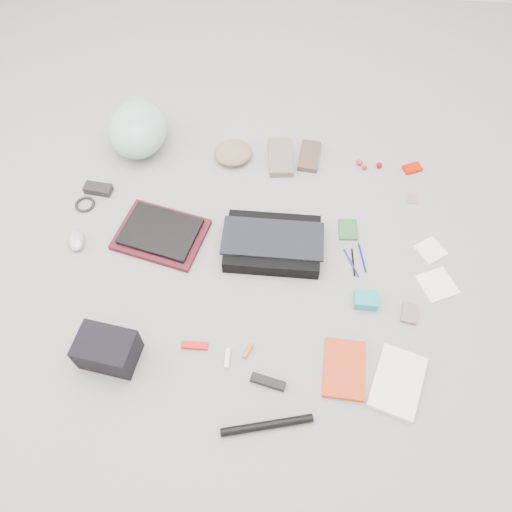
# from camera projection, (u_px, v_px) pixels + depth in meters

# --- Properties ---
(ground_plane) EXTENTS (4.00, 4.00, 0.00)m
(ground_plane) POSITION_uv_depth(u_px,v_px,m) (256.00, 263.00, 2.02)
(ground_plane) COLOR gray
(messenger_bag) EXTENTS (0.39, 0.28, 0.06)m
(messenger_bag) POSITION_uv_depth(u_px,v_px,m) (273.00, 244.00, 2.03)
(messenger_bag) COLOR black
(messenger_bag) RESTS_ON ground_plane
(bag_flap) EXTENTS (0.41, 0.19, 0.01)m
(bag_flap) POSITION_uv_depth(u_px,v_px,m) (273.00, 238.00, 2.00)
(bag_flap) COLOR black
(bag_flap) RESTS_ON messenger_bag
(laptop_sleeve) EXTENTS (0.40, 0.33, 0.02)m
(laptop_sleeve) POSITION_uv_depth(u_px,v_px,m) (161.00, 235.00, 2.08)
(laptop_sleeve) COLOR #4E131E
(laptop_sleeve) RESTS_ON ground_plane
(laptop) EXTENTS (0.34, 0.28, 0.02)m
(laptop) POSITION_uv_depth(u_px,v_px,m) (160.00, 231.00, 2.06)
(laptop) COLOR black
(laptop) RESTS_ON laptop_sleeve
(bike_helmet) EXTENTS (0.31, 0.37, 0.20)m
(bike_helmet) POSITION_uv_depth(u_px,v_px,m) (138.00, 128.00, 2.29)
(bike_helmet) COLOR #A2C7BD
(bike_helmet) RESTS_ON ground_plane
(beanie) EXTENTS (0.22, 0.22, 0.06)m
(beanie) POSITION_uv_depth(u_px,v_px,m) (233.00, 153.00, 2.30)
(beanie) COLOR #8C7659
(beanie) RESTS_ON ground_plane
(mitten_left) EXTENTS (0.13, 0.23, 0.03)m
(mitten_left) POSITION_uv_depth(u_px,v_px,m) (281.00, 157.00, 2.31)
(mitten_left) COLOR #75685A
(mitten_left) RESTS_ON ground_plane
(mitten_right) EXTENTS (0.10, 0.19, 0.03)m
(mitten_right) POSITION_uv_depth(u_px,v_px,m) (309.00, 156.00, 2.32)
(mitten_right) COLOR brown
(mitten_right) RESTS_ON ground_plane
(power_brick) EXTENTS (0.12, 0.07, 0.03)m
(power_brick) POSITION_uv_depth(u_px,v_px,m) (98.00, 189.00, 2.20)
(power_brick) COLOR black
(power_brick) RESTS_ON ground_plane
(cable_coil) EXTENTS (0.10, 0.10, 0.01)m
(cable_coil) POSITION_uv_depth(u_px,v_px,m) (85.00, 204.00, 2.17)
(cable_coil) COLOR black
(cable_coil) RESTS_ON ground_plane
(mouse) EXTENTS (0.10, 0.12, 0.04)m
(mouse) POSITION_uv_depth(u_px,v_px,m) (76.00, 240.00, 2.05)
(mouse) COLOR #A6A5BC
(mouse) RESTS_ON ground_plane
(camera_bag) EXTENTS (0.22, 0.16, 0.13)m
(camera_bag) POSITION_uv_depth(u_px,v_px,m) (107.00, 350.00, 1.75)
(camera_bag) COLOR black
(camera_bag) RESTS_ON ground_plane
(multitool) EXTENTS (0.10, 0.03, 0.01)m
(multitool) POSITION_uv_depth(u_px,v_px,m) (195.00, 345.00, 1.82)
(multitool) COLOR red
(multitool) RESTS_ON ground_plane
(toiletry_tube_white) EXTENTS (0.02, 0.07, 0.02)m
(toiletry_tube_white) POSITION_uv_depth(u_px,v_px,m) (227.00, 358.00, 1.79)
(toiletry_tube_white) COLOR white
(toiletry_tube_white) RESTS_ON ground_plane
(toiletry_tube_orange) EXTENTS (0.04, 0.06, 0.02)m
(toiletry_tube_orange) POSITION_uv_depth(u_px,v_px,m) (248.00, 351.00, 1.80)
(toiletry_tube_orange) COLOR #C45424
(toiletry_tube_orange) RESTS_ON ground_plane
(u_lock) EXTENTS (0.13, 0.06, 0.02)m
(u_lock) POSITION_uv_depth(u_px,v_px,m) (268.00, 382.00, 1.74)
(u_lock) COLOR black
(u_lock) RESTS_ON ground_plane
(bike_pump) EXTENTS (0.31, 0.11, 0.03)m
(bike_pump) POSITION_uv_depth(u_px,v_px,m) (267.00, 425.00, 1.66)
(bike_pump) COLOR black
(bike_pump) RESTS_ON ground_plane
(book_red) EXTENTS (0.15, 0.22, 0.02)m
(book_red) POSITION_uv_depth(u_px,v_px,m) (344.00, 369.00, 1.76)
(book_red) COLOR red
(book_red) RESTS_ON ground_plane
(book_white) EXTENTS (0.22, 0.28, 0.03)m
(book_white) POSITION_uv_depth(u_px,v_px,m) (398.00, 382.00, 1.74)
(book_white) COLOR white
(book_white) RESTS_ON ground_plane
(notepad) EXTENTS (0.08, 0.11, 0.01)m
(notepad) POSITION_uv_depth(u_px,v_px,m) (348.00, 230.00, 2.10)
(notepad) COLOR #2B592E
(notepad) RESTS_ON ground_plane
(pen_blue) EXTENTS (0.06, 0.13, 0.01)m
(pen_blue) POSITION_uv_depth(u_px,v_px,m) (351.00, 263.00, 2.01)
(pen_blue) COLOR navy
(pen_blue) RESTS_ON ground_plane
(pen_black) EXTENTS (0.02, 0.13, 0.01)m
(pen_black) POSITION_uv_depth(u_px,v_px,m) (353.00, 262.00, 2.01)
(pen_black) COLOR black
(pen_black) RESTS_ON ground_plane
(pen_navy) EXTENTS (0.04, 0.14, 0.01)m
(pen_navy) POSITION_uv_depth(u_px,v_px,m) (362.00, 257.00, 2.02)
(pen_navy) COLOR #0C1160
(pen_navy) RESTS_ON ground_plane
(accordion_wallet) EXTENTS (0.09, 0.07, 0.04)m
(accordion_wallet) POSITION_uv_depth(u_px,v_px,m) (366.00, 300.00, 1.90)
(accordion_wallet) COLOR teal
(accordion_wallet) RESTS_ON ground_plane
(card_deck) EXTENTS (0.07, 0.09, 0.02)m
(card_deck) POSITION_uv_depth(u_px,v_px,m) (409.00, 313.00, 1.88)
(card_deck) COLOR gray
(card_deck) RESTS_ON ground_plane
(napkin_top) EXTENTS (0.14, 0.14, 0.01)m
(napkin_top) POSITION_uv_depth(u_px,v_px,m) (431.00, 250.00, 2.04)
(napkin_top) COLOR white
(napkin_top) RESTS_ON ground_plane
(napkin_bottom) EXTENTS (0.17, 0.17, 0.01)m
(napkin_bottom) POSITION_uv_depth(u_px,v_px,m) (437.00, 285.00, 1.96)
(napkin_bottom) COLOR white
(napkin_bottom) RESTS_ON ground_plane
(lollipop_a) EXTENTS (0.03, 0.03, 0.03)m
(lollipop_a) POSITION_uv_depth(u_px,v_px,m) (359.00, 162.00, 2.29)
(lollipop_a) COLOR #B71F37
(lollipop_a) RESTS_ON ground_plane
(lollipop_b) EXTENTS (0.03, 0.03, 0.02)m
(lollipop_b) POSITION_uv_depth(u_px,v_px,m) (364.00, 167.00, 2.28)
(lollipop_b) COLOR #A8191F
(lollipop_b) RESTS_ON ground_plane
(lollipop_c) EXTENTS (0.03, 0.03, 0.03)m
(lollipop_c) POSITION_uv_depth(u_px,v_px,m) (379.00, 165.00, 2.28)
(lollipop_c) COLOR #9E000B
(lollipop_c) RESTS_ON ground_plane
(altoids_tin) EXTENTS (0.09, 0.08, 0.02)m
(altoids_tin) POSITION_uv_depth(u_px,v_px,m) (412.00, 168.00, 2.28)
(altoids_tin) COLOR red
(altoids_tin) RESTS_ON ground_plane
(stamp_sheet) EXTENTS (0.05, 0.06, 0.00)m
(stamp_sheet) POSITION_uv_depth(u_px,v_px,m) (412.00, 198.00, 2.19)
(stamp_sheet) COLOR #A26E80
(stamp_sheet) RESTS_ON ground_plane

